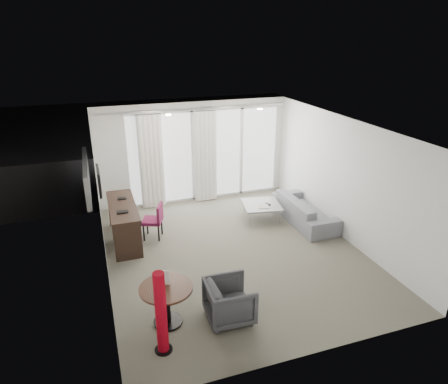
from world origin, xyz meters
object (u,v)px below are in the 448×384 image
object	(u,v)px
coffee_table	(261,211)
rattan_chair_a	(219,167)
desk	(124,223)
desk_chair	(152,221)
tub_armchair	(230,301)
sofa	(305,210)
red_lamp	(161,313)
rattan_chair_b	(231,161)
round_table	(167,305)

from	to	relation	value
coffee_table	rattan_chair_a	world-z (taller)	rattan_chair_a
desk	desk_chair	world-z (taller)	desk
tub_armchair	coffee_table	size ratio (longest dim) A/B	0.84
desk_chair	desk	bearing A→B (deg)	-163.59
sofa	desk	bearing A→B (deg)	84.41
rattan_chair_a	red_lamp	bearing A→B (deg)	-111.40
desk	red_lamp	world-z (taller)	red_lamp
desk	rattan_chair_a	distance (m)	4.33
desk_chair	sofa	bearing A→B (deg)	16.61
desk_chair	tub_armchair	size ratio (longest dim) A/B	1.10
sofa	rattan_chair_a	world-z (taller)	rattan_chair_a
red_lamp	rattan_chair_b	xyz separation A→B (m)	(3.46, 6.79, -0.22)
round_table	desk_chair	bearing A→B (deg)	85.04
rattan_chair_a	coffee_table	bearing A→B (deg)	-84.86
sofa	coffee_table	bearing A→B (deg)	64.39
desk	sofa	size ratio (longest dim) A/B	0.89
red_lamp	desk	bearing A→B (deg)	92.85
red_lamp	coffee_table	size ratio (longest dim) A/B	1.49
coffee_table	desk	bearing A→B (deg)	-179.38
red_lamp	rattan_chair_a	xyz separation A→B (m)	(2.95, 6.46, -0.24)
tub_armchair	rattan_chair_a	bearing A→B (deg)	-14.57
desk	round_table	size ratio (longest dim) A/B	2.19
tub_armchair	rattan_chair_a	size ratio (longest dim) A/B	0.90
desk	desk_chair	size ratio (longest dim) A/B	2.25
tub_armchair	red_lamp	bearing A→B (deg)	109.00
sofa	rattan_chair_b	bearing A→B (deg)	7.74
desk_chair	rattan_chair_a	world-z (taller)	rattan_chair_a
desk	red_lamp	size ratio (longest dim) A/B	1.38
tub_armchair	desk_chair	bearing A→B (deg)	14.90
round_table	rattan_chair_b	distance (m)	7.04
tub_armchair	coffee_table	xyz separation A→B (m)	(1.93, 3.15, -0.13)
desk_chair	round_table	world-z (taller)	desk_chair
sofa	round_table	bearing A→B (deg)	123.33
desk_chair	rattan_chair_b	xyz separation A→B (m)	(3.04, 3.39, 0.03)
tub_armchair	rattan_chair_a	distance (m)	6.39
round_table	rattan_chair_a	size ratio (longest dim) A/B	1.01
red_lamp	coffee_table	distance (m)	4.66
tub_armchair	sofa	bearing A→B (deg)	-44.36
desk	coffee_table	world-z (taller)	desk
red_lamp	rattan_chair_b	distance (m)	7.62
desk_chair	round_table	xyz separation A→B (m)	(-0.25, -2.84, -0.07)
coffee_table	sofa	distance (m)	1.02
desk_chair	sofa	xyz separation A→B (m)	(3.55, -0.35, -0.10)
round_table	coffee_table	world-z (taller)	round_table
desk	rattan_chair_b	world-z (taller)	rattan_chair_b
desk_chair	red_lamp	distance (m)	3.44
red_lamp	tub_armchair	size ratio (longest dim) A/B	1.79
desk_chair	tub_armchair	world-z (taller)	desk_chair
desk	red_lamp	distance (m)	3.47
tub_armchair	coffee_table	bearing A→B (deg)	-29.44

